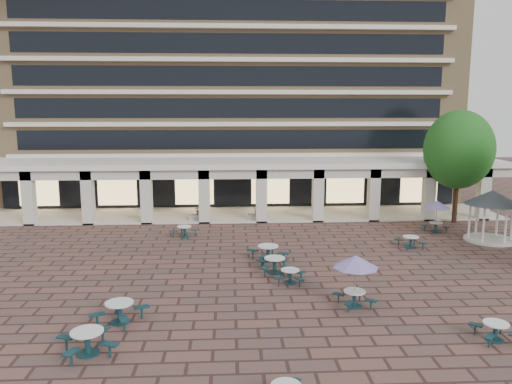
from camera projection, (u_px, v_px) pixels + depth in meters
ground at (235, 278)px, 24.97m from camera, size 120.00×120.00×0.00m
apartment_building at (231, 64)px, 47.95m from camera, size 40.00×15.50×25.20m
retail_arcade at (233, 178)px, 39.04m from camera, size 42.00×6.60×4.40m
picnic_table_1 at (87, 340)px, 17.18m from camera, size 2.34×2.34×0.85m
picnic_table_3 at (496, 330)px, 18.20m from camera, size 1.55×1.55×0.69m
picnic_table_5 at (120, 310)px, 19.73m from camera, size 2.30×2.30×0.84m
picnic_table_6 at (356, 264)px, 21.09m from camera, size 1.95×1.95×2.25m
picnic_table_7 at (290, 275)px, 24.22m from camera, size 1.73×1.73×0.68m
picnic_table_9 at (275, 264)px, 25.72m from camera, size 1.89×1.89×0.80m
picnic_table_10 at (268, 252)px, 27.75m from camera, size 2.38×2.38×0.87m
picnic_table_11 at (437, 206)px, 33.96m from camera, size 1.88×1.88×2.17m
picnic_table_12 at (184, 230)px, 32.94m from camera, size 1.95×1.95×0.71m
picnic_table_13 at (411, 241)px, 30.29m from camera, size 1.74×1.74×0.72m
gazebo at (492, 203)px, 31.60m from camera, size 3.49×3.49×3.25m
tree_east_c at (459, 150)px, 36.19m from camera, size 4.98×4.98×8.30m
planter_left at (199, 215)px, 37.47m from camera, size 1.50×0.60×1.20m
planter_right at (258, 215)px, 37.70m from camera, size 1.50×0.71×1.17m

